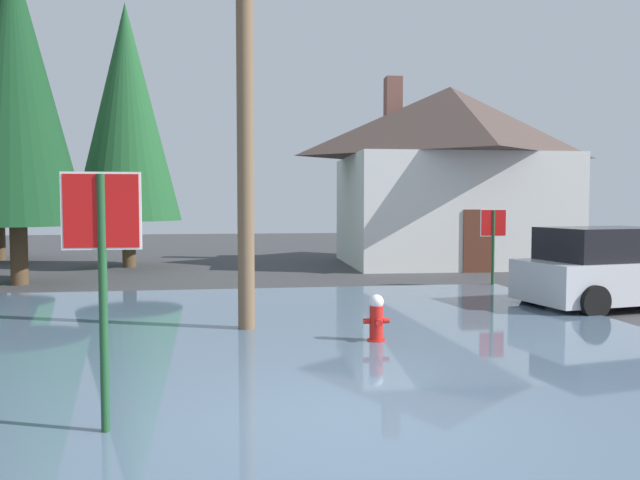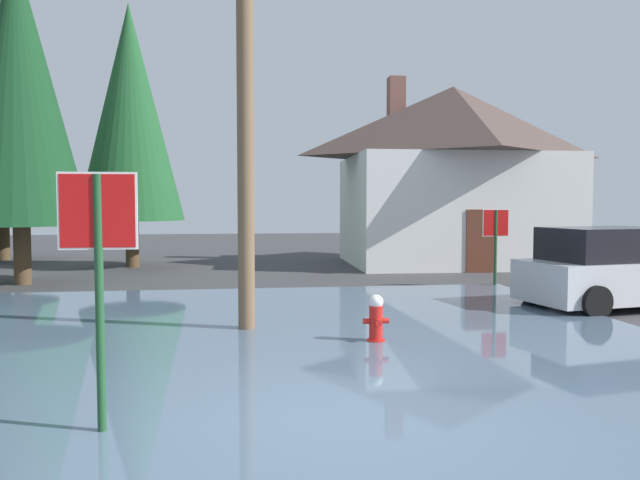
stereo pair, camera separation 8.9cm
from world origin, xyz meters
TOP-DOWN VIEW (x-y plane):
  - ground_plane at (0.00, 0.00)m, footprint 80.00×80.00m
  - flood_puddle at (-0.59, 3.52)m, footprint 12.77×12.15m
  - stop_sign_near at (-2.30, -0.02)m, footprint 0.71×0.08m
  - fire_hydrant at (1.07, 3.36)m, footprint 0.40×0.34m
  - utility_pole at (-0.88, 4.59)m, footprint 1.60×0.28m
  - stop_sign_far at (5.65, 9.47)m, footprint 0.71×0.08m
  - house at (6.76, 15.86)m, footprint 8.17×6.64m
  - parked_car at (6.79, 6.07)m, footprint 4.25×2.56m
  - pine_tree_tall_left at (-4.56, 16.21)m, footprint 3.58×3.58m
  - pine_tree_short_left at (-6.75, 11.80)m, footprint 3.57×3.57m

SIDE VIEW (x-z plane):
  - ground_plane at x=0.00m, z-range -0.10..0.00m
  - flood_puddle at x=-0.59m, z-range 0.00..0.08m
  - fire_hydrant at x=1.07m, z-range -0.01..0.78m
  - parked_car at x=6.79m, z-range -0.04..1.64m
  - stop_sign_far at x=5.65m, z-range 0.43..2.47m
  - stop_sign_near at x=-2.30m, z-range 0.52..2.99m
  - house at x=6.76m, z-range -0.13..6.76m
  - utility_pole at x=-0.88m, z-range 0.18..9.55m
  - pine_tree_short_left at x=-6.75m, z-range 0.79..9.71m
  - pine_tree_tall_left at x=-4.56m, z-range 0.79..9.75m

